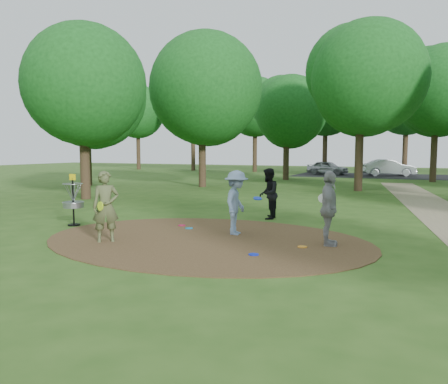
% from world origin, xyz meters
% --- Properties ---
extents(ground, '(100.00, 100.00, 0.00)m').
position_xyz_m(ground, '(0.00, 0.00, 0.00)').
color(ground, '#2D5119').
rests_on(ground, ground).
extents(dirt_clearing, '(8.40, 8.40, 0.02)m').
position_xyz_m(dirt_clearing, '(0.00, 0.00, 0.01)').
color(dirt_clearing, '#47301C').
rests_on(dirt_clearing, ground).
extents(parking_lot, '(14.00, 8.00, 0.01)m').
position_xyz_m(parking_lot, '(2.00, 30.00, 0.00)').
color(parking_lot, black).
rests_on(parking_lot, ground).
extents(player_observer_with_disc, '(0.76, 0.73, 1.75)m').
position_xyz_m(player_observer_with_disc, '(-2.09, -1.21, 0.87)').
color(player_observer_with_disc, '#4F5833').
rests_on(player_observer_with_disc, ground).
extents(player_throwing_with_disc, '(1.12, 1.18, 1.72)m').
position_xyz_m(player_throwing_with_disc, '(0.48, 0.91, 0.86)').
color(player_throwing_with_disc, '#7E97BB').
rests_on(player_throwing_with_disc, ground).
extents(player_walking_with_disc, '(0.73, 0.88, 1.66)m').
position_xyz_m(player_walking_with_disc, '(0.44, 3.80, 0.83)').
color(player_walking_with_disc, black).
rests_on(player_walking_with_disc, ground).
extents(player_waiting_with_disc, '(0.58, 1.08, 1.76)m').
position_xyz_m(player_waiting_with_disc, '(2.97, 0.52, 0.88)').
color(player_waiting_with_disc, '#939396').
rests_on(player_waiting_with_disc, ground).
extents(disc_ground_cyan, '(0.22, 0.22, 0.02)m').
position_xyz_m(disc_ground_cyan, '(-1.05, 1.12, 0.03)').
color(disc_ground_cyan, '#1A8FD0').
rests_on(disc_ground_cyan, dirt_clearing).
extents(disc_ground_blue, '(0.22, 0.22, 0.02)m').
position_xyz_m(disc_ground_blue, '(1.68, -1.08, 0.03)').
color(disc_ground_blue, '#0C1FD6').
rests_on(disc_ground_blue, dirt_clearing).
extents(disc_ground_red, '(0.22, 0.22, 0.02)m').
position_xyz_m(disc_ground_red, '(-1.48, 1.46, 0.03)').
color(disc_ground_red, '#D1144B').
rests_on(disc_ground_red, dirt_clearing).
extents(car_left, '(3.89, 2.20, 1.25)m').
position_xyz_m(car_left, '(-2.35, 30.02, 0.62)').
color(car_left, '#9FA2A6').
rests_on(car_left, ground).
extents(car_right, '(4.57, 2.85, 1.42)m').
position_xyz_m(car_right, '(2.80, 29.93, 0.71)').
color(car_right, '#AFB4B7').
rests_on(car_right, ground).
extents(disc_ground_orange, '(0.22, 0.22, 0.02)m').
position_xyz_m(disc_ground_orange, '(2.47, 0.06, 0.03)').
color(disc_ground_orange, orange).
rests_on(disc_ground_orange, dirt_clearing).
extents(disc_golf_basket, '(0.63, 0.63, 1.54)m').
position_xyz_m(disc_golf_basket, '(-4.50, 0.30, 0.87)').
color(disc_golf_basket, black).
rests_on(disc_golf_basket, ground).
extents(tree_ring, '(37.39, 45.39, 9.15)m').
position_xyz_m(tree_ring, '(2.00, 11.03, 5.29)').
color(tree_ring, '#332316').
rests_on(tree_ring, ground).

